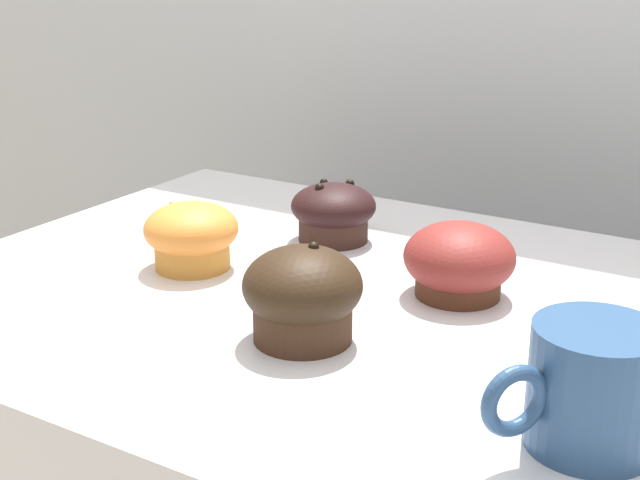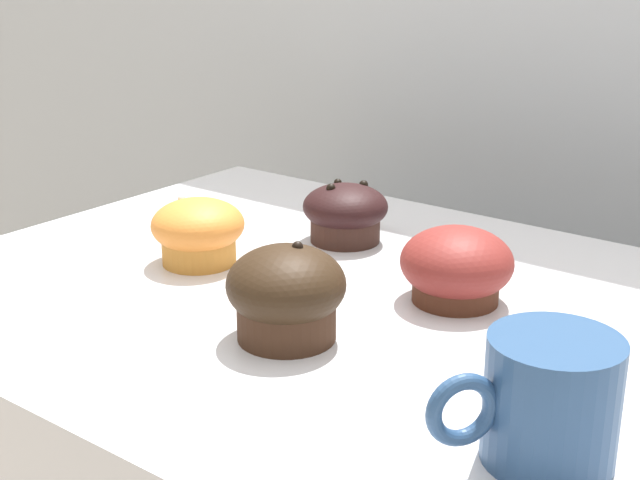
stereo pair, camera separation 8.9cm
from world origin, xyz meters
The scene contains 6 objects.
wall_back centered at (0.00, 0.60, 0.90)m, with size 3.20×0.10×1.80m, color #B2B7BC.
muffin_front_center centered at (-0.25, -0.02, 0.96)m, with size 0.10×0.10×0.07m.
muffin_back_left centered at (-0.17, 0.14, 0.96)m, with size 0.10×0.10×0.07m.
muffin_back_right centered at (0.02, 0.06, 0.96)m, with size 0.11×0.11×0.07m.
muffin_front_left centered at (-0.06, -0.11, 0.97)m, with size 0.10×0.10×0.09m.
coffee_cup centered at (0.20, -0.15, 0.98)m, with size 0.10×0.12×0.09m.
Camera 2 is at (0.40, -0.65, 1.27)m, focal length 50.00 mm.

